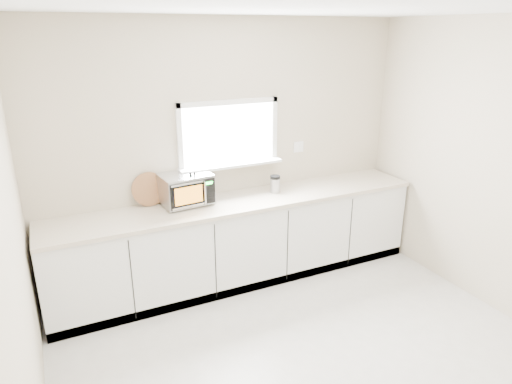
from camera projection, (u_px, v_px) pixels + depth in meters
ground at (329, 379)px, 3.54m from camera, size 4.00×4.00×0.00m
back_wall at (228, 151)px, 4.78m from camera, size 4.00×0.17×2.70m
cabinets at (241, 242)px, 4.84m from camera, size 3.92×0.60×0.88m
countertop at (241, 202)px, 4.68m from camera, size 3.92×0.64×0.04m
microwave at (186, 188)px, 4.51m from camera, size 0.52×0.42×0.31m
knife_block at (192, 190)px, 4.50m from camera, size 0.14×0.25×0.35m
cutting_board at (149, 189)px, 4.47m from camera, size 0.34×0.08×0.34m
coffee_grinder at (275, 184)px, 4.86m from camera, size 0.13×0.13×0.19m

